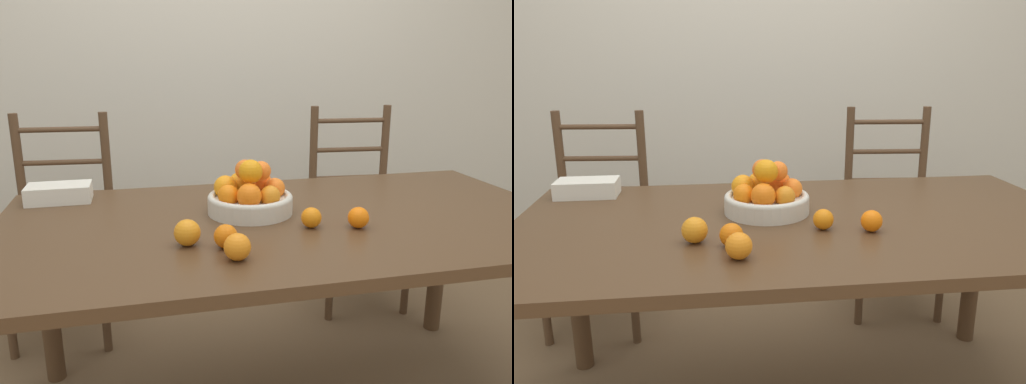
% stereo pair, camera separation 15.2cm
% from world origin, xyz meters
% --- Properties ---
extents(wall_back, '(8.00, 0.06, 2.60)m').
position_xyz_m(wall_back, '(0.00, 1.52, 1.30)').
color(wall_back, beige).
rests_on(wall_back, ground_plane).
extents(dining_table, '(1.80, 0.95, 0.73)m').
position_xyz_m(dining_table, '(0.00, 0.00, 0.64)').
color(dining_table, '#4C331E').
rests_on(dining_table, ground_plane).
extents(fruit_bowl, '(0.28, 0.28, 0.18)m').
position_xyz_m(fruit_bowl, '(-0.11, 0.08, 0.78)').
color(fruit_bowl, beige).
rests_on(fruit_bowl, dining_table).
extents(orange_loose_0, '(0.07, 0.07, 0.07)m').
position_xyz_m(orange_loose_0, '(-0.23, -0.29, 0.76)').
color(orange_loose_0, orange).
rests_on(orange_loose_0, dining_table).
extents(orange_loose_1, '(0.06, 0.06, 0.06)m').
position_xyz_m(orange_loose_1, '(-0.24, -0.21, 0.76)').
color(orange_loose_1, orange).
rests_on(orange_loose_1, dining_table).
extents(orange_loose_2, '(0.07, 0.07, 0.07)m').
position_xyz_m(orange_loose_2, '(-0.34, -0.17, 0.76)').
color(orange_loose_2, orange).
rests_on(orange_loose_2, dining_table).
extents(orange_loose_3, '(0.06, 0.06, 0.06)m').
position_xyz_m(orange_loose_3, '(0.17, -0.14, 0.76)').
color(orange_loose_3, orange).
rests_on(orange_loose_3, dining_table).
extents(orange_loose_4, '(0.06, 0.06, 0.06)m').
position_xyz_m(orange_loose_4, '(0.03, -0.11, 0.76)').
color(orange_loose_4, orange).
rests_on(orange_loose_4, dining_table).
extents(chair_left, '(0.45, 0.43, 0.98)m').
position_xyz_m(chair_left, '(-0.80, 0.78, 0.46)').
color(chair_left, '#513823').
rests_on(chair_left, ground_plane).
extents(chair_right, '(0.45, 0.43, 0.98)m').
position_xyz_m(chair_right, '(0.59, 0.78, 0.46)').
color(chair_right, '#513823').
rests_on(chair_right, ground_plane).
extents(book_stack, '(0.22, 0.12, 0.06)m').
position_xyz_m(book_stack, '(-0.73, 0.35, 0.76)').
color(book_stack, silver).
rests_on(book_stack, dining_table).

